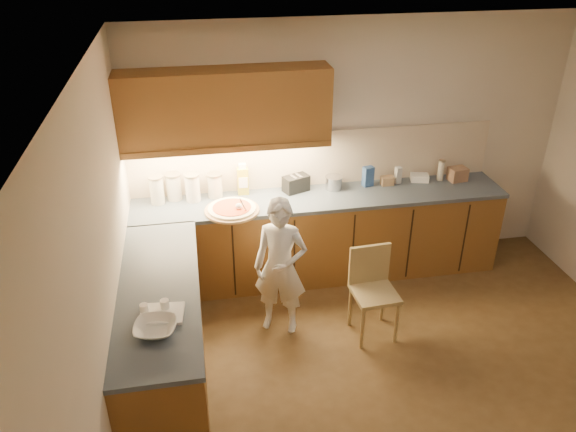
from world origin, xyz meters
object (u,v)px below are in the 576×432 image
at_px(wooden_chair, 372,285).
at_px(oil_jug, 243,180).
at_px(child, 281,267).
at_px(pizza_on_board, 232,209).
at_px(toaster, 296,183).

bearing_deg(wooden_chair, oil_jug, 127.06).
bearing_deg(child, wooden_chair, 8.46).
height_order(pizza_on_board, toaster, pizza_on_board).
bearing_deg(child, toaster, 93.08).
height_order(oil_jug, toaster, oil_jug).
height_order(wooden_chair, toaster, toaster).
bearing_deg(child, pizza_on_board, 141.11).
distance_m(wooden_chair, oil_jug, 1.66).
bearing_deg(pizza_on_board, wooden_chair, -35.29).
height_order(child, oil_jug, child).
relative_size(wooden_chair, oil_jug, 2.57).
bearing_deg(pizza_on_board, oil_jug, 68.27).
bearing_deg(oil_jug, toaster, -3.33).
distance_m(pizza_on_board, child, 0.78).
distance_m(pizza_on_board, toaster, 0.76).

